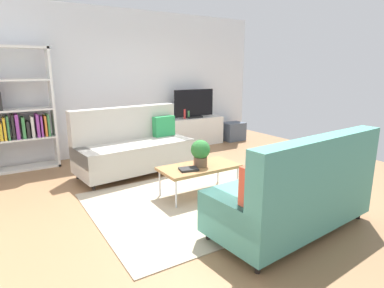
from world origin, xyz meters
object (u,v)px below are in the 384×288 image
(potted_plant, at_px, (200,152))
(vase_1, at_px, (177,114))
(couch_green, at_px, (295,193))
(coffee_table, at_px, (199,168))
(storage_trunk, at_px, (233,131))
(bottle_0, at_px, (185,114))
(tv_console, at_px, (193,131))
(couch_beige, at_px, (134,147))
(table_book_0, at_px, (189,169))
(bookshelf, at_px, (17,114))
(tv, at_px, (194,104))
(bottle_1, at_px, (188,115))
(vase_0, at_px, (170,116))

(potted_plant, distance_m, vase_1, 2.89)
(potted_plant, bearing_deg, couch_green, -78.62)
(vase_1, bearing_deg, coffee_table, -113.16)
(storage_trunk, bearing_deg, bottle_0, 177.48)
(tv_console, bearing_deg, vase_1, 173.02)
(couch_beige, bearing_deg, potted_plant, 99.54)
(vase_1, bearing_deg, potted_plant, -112.91)
(storage_trunk, distance_m, table_book_0, 3.86)
(coffee_table, height_order, table_book_0, table_book_0)
(couch_beige, xyz_separation_m, coffee_table, (0.39, -1.42, -0.05))
(bookshelf, bearing_deg, tv, -0.65)
(tv_console, xyz_separation_m, bottle_1, (-0.16, -0.04, 0.41))
(coffee_table, distance_m, table_book_0, 0.24)
(tv_console, height_order, bottle_1, bottle_1)
(bookshelf, xyz_separation_m, storage_trunk, (4.63, -0.12, -0.76))
(tv_console, height_order, bookshelf, bookshelf)
(coffee_table, distance_m, vase_0, 2.83)
(couch_green, distance_m, vase_1, 4.16)
(bookshelf, height_order, storage_trunk, bookshelf)
(table_book_0, bearing_deg, tv, 56.43)
(bookshelf, distance_m, table_book_0, 3.27)
(couch_beige, xyz_separation_m, tv, (1.93, 1.15, 0.51))
(vase_0, bearing_deg, bottle_1, -12.04)
(couch_green, xyz_separation_m, storage_trunk, (2.35, 3.92, -0.23))
(couch_green, relative_size, bottle_1, 11.15)
(couch_beige, relative_size, bookshelf, 0.94)
(tv_console, bearing_deg, bottle_0, -171.32)
(potted_plant, relative_size, vase_1, 1.94)
(couch_green, bearing_deg, vase_0, 76.15)
(bottle_1, bearing_deg, table_book_0, -121.33)
(potted_plant, height_order, table_book_0, potted_plant)
(tv_console, bearing_deg, bookshelf, 179.68)
(couch_green, relative_size, coffee_table, 1.78)
(couch_green, height_order, coffee_table, couch_green)
(couch_beige, relative_size, couch_green, 1.01)
(storage_trunk, bearing_deg, coffee_table, -136.63)
(vase_1, relative_size, bottle_1, 1.09)
(tv, bearing_deg, table_book_0, -123.57)
(bookshelf, relative_size, bottle_0, 9.60)
(table_book_0, bearing_deg, couch_green, -69.13)
(bookshelf, distance_m, vase_0, 2.97)
(bottle_0, bearing_deg, table_book_0, -119.65)
(vase_0, bearing_deg, table_book_0, -113.45)
(tv_console, bearing_deg, storage_trunk, -5.19)
(vase_1, bearing_deg, couch_green, -101.71)
(tv, bearing_deg, vase_0, 173.12)
(couch_beige, distance_m, coffee_table, 1.48)
(potted_plant, bearing_deg, bottle_0, 63.69)
(couch_green, distance_m, potted_plant, 1.44)
(bottle_1, bearing_deg, vase_0, 167.96)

